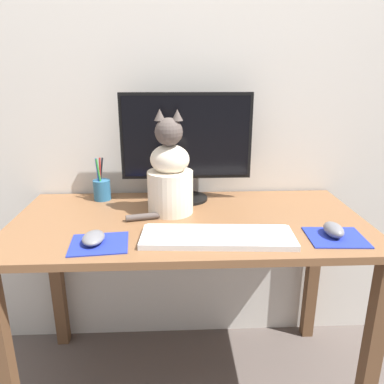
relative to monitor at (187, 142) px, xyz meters
The scene contains 11 objects.
ground_plane 0.98m from the monitor, 90.68° to the right, with size 12.00×12.00×0.00m, color #564C47.
wall_back 0.32m from the monitor, 91.14° to the left, with size 7.00×0.04×2.50m.
desk 0.40m from the monitor, 90.68° to the right, with size 1.24×0.62×0.72m.
monitor is the anchor object (origin of this frame).
keyboard 0.46m from the monitor, 78.21° to the right, with size 0.48×0.19×0.02m.
mousepad_left 0.54m from the monitor, 124.75° to the right, with size 0.19×0.17×0.00m.
mousepad_right 0.64m from the monitor, 40.73° to the right, with size 0.18×0.16×0.00m.
computer_mouse_left 0.54m from the monitor, 126.77° to the right, with size 0.07×0.10×0.03m.
computer_mouse_right 0.63m from the monitor, 40.30° to the right, with size 0.06×0.10×0.04m.
cat 0.18m from the monitor, 115.33° to the right, with size 0.25×0.19×0.38m.
pen_cup 0.39m from the monitor, behind, with size 0.07×0.07×0.17m.
Camera 1 is at (-0.04, -1.23, 1.22)m, focal length 35.00 mm.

